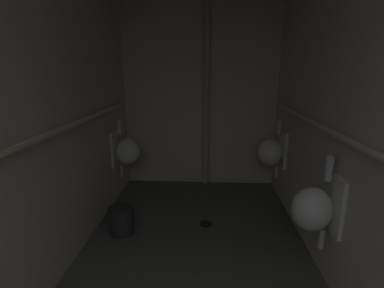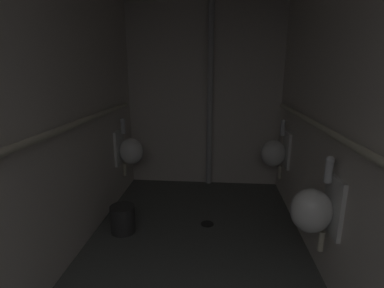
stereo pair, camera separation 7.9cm
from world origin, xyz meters
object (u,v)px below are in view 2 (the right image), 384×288
Objects in this scene: urinal_right_mid at (314,209)px; floor_drain at (207,224)px; urinal_left_mid at (130,150)px; urinal_right_far at (275,152)px; standpipe_back_wall at (210,99)px; waste_bin at (123,219)px.

urinal_right_mid reaches higher than floor_drain.
urinal_left_mid is at bearing 141.96° from urinal_right_mid.
urinal_right_mid is 1.00× the size of urinal_right_far.
urinal_right_mid is at bearing -38.04° from urinal_left_mid.
standpipe_back_wall reaches higher than urinal_left_mid.
urinal_right_far is 1.23m from floor_drain.
urinal_left_mid is 2.66× the size of waste_bin.
urinal_right_far is at bearing 28.23° from waste_bin.
urinal_right_far is at bearing -27.87° from standpipe_back_wall.
urinal_left_mid is 1.27m from standpipe_back_wall.
urinal_right_far is at bearing 40.06° from floor_drain.
urinal_right_far is 1.96m from waste_bin.
urinal_left_mid is 1.00× the size of urinal_right_mid.
urinal_right_far is 5.39× the size of floor_drain.
urinal_right_far is at bearing 2.14° from urinal_left_mid.
urinal_left_mid reaches higher than waste_bin.
urinal_right_far reaches higher than waste_bin.
urinal_left_mid is at bearing 100.24° from waste_bin.
urinal_right_mid is 5.39× the size of floor_drain.
waste_bin is at bearing -151.77° from urinal_right_far.
floor_drain is (0.02, -1.12, -1.24)m from standpipe_back_wall.
urinal_left_mid is 5.39× the size of floor_drain.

